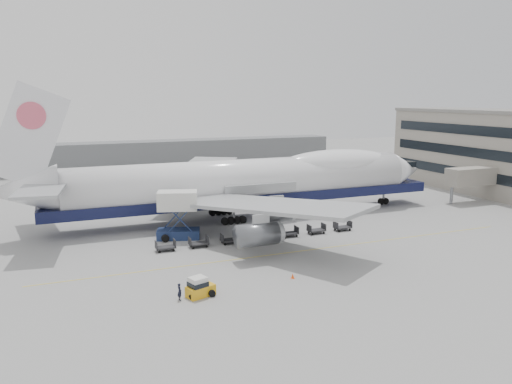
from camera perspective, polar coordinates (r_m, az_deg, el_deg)
name	(u,v)px	position (r m, az deg, el deg)	size (l,w,h in m)	color
ground	(279,238)	(64.87, 2.66, -5.28)	(260.00, 260.00, 0.00)	gray
apron_line	(300,251)	(59.71, 5.09, -6.75)	(60.00, 0.15, 0.01)	gold
hangar	(125,156)	(128.38, -14.78, 4.01)	(110.00, 8.00, 7.00)	slate
airliner	(250,181)	(74.64, -0.72, 1.30)	(67.00, 55.30, 19.98)	white
catering_truck	(178,212)	(64.62, -8.93, -2.30)	(5.93, 4.81, 6.19)	navy
baggage_tug	(199,288)	(46.70, -6.48, -10.81)	(2.85, 2.10, 1.87)	gold
ground_worker	(180,292)	(46.14, -8.73, -11.20)	(0.58, 0.38, 1.58)	black
traffic_cone	(293,276)	(51.03, 4.22, -9.55)	(0.36, 0.36, 0.54)	#FF4C0D
dolly_0	(165,247)	(60.37, -10.31, -6.16)	(2.30, 1.35, 1.30)	#2D2D30
dolly_1	(199,243)	(61.27, -6.57, -5.80)	(2.30, 1.35, 1.30)	#2D2D30
dolly_2	(230,239)	(62.42, -2.97, -5.43)	(2.30, 1.35, 1.30)	#2D2D30
dolly_3	(260,236)	(63.81, 0.49, -5.05)	(2.30, 1.35, 1.30)	#2D2D30
dolly_4	(289,233)	(65.43, 3.79, -4.67)	(2.30, 1.35, 1.30)	#2D2D30
dolly_5	(316,230)	(67.25, 6.91, -4.30)	(2.30, 1.35, 1.30)	#2D2D30
dolly_6	(342,227)	(69.26, 9.86, -3.93)	(2.30, 1.35, 1.30)	#2D2D30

